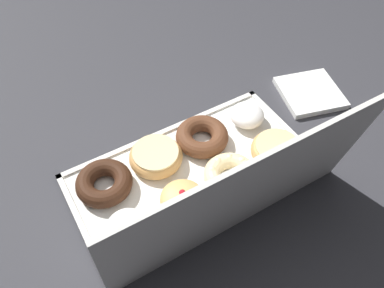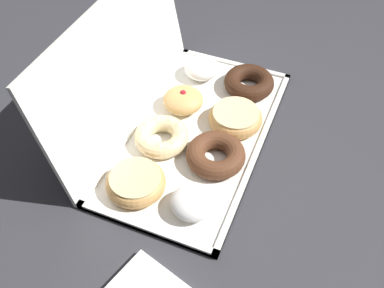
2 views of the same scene
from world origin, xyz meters
name	(u,v)px [view 2 (image 2 of 2)]	position (x,y,z in m)	size (l,w,h in m)	color
ground_plane	(198,136)	(0.00, 0.00, 0.00)	(3.00, 3.00, 0.00)	#333338
donut_box	(198,134)	(0.00, 0.00, 0.01)	(0.53, 0.28, 0.01)	white
box_lid_open	(121,66)	(0.00, 0.17, 0.14)	(0.53, 0.29, 0.01)	white
powdered_filled_donut_0	(192,202)	(-0.19, -0.06, 0.03)	(0.08, 0.08, 0.04)	white
chocolate_cake_ring_donut_1	(216,155)	(-0.06, -0.06, 0.03)	(0.12, 0.12, 0.04)	#59331E
glazed_ring_donut_2	(235,118)	(0.06, -0.07, 0.03)	(0.12, 0.12, 0.04)	tan
chocolate_cake_ring_donut_3	(249,82)	(0.18, -0.06, 0.03)	(0.12, 0.12, 0.04)	#381E11
glazed_ring_donut_4	(136,182)	(-0.18, 0.06, 0.03)	(0.12, 0.12, 0.04)	tan
cruller_donut_5	(162,136)	(-0.06, 0.06, 0.03)	(0.12, 0.12, 0.04)	beige
jelly_filled_donut_6	(183,100)	(0.06, 0.06, 0.03)	(0.09, 0.09, 0.05)	tan
powdered_filled_donut_7	(202,68)	(0.18, 0.06, 0.03)	(0.08, 0.08, 0.05)	white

